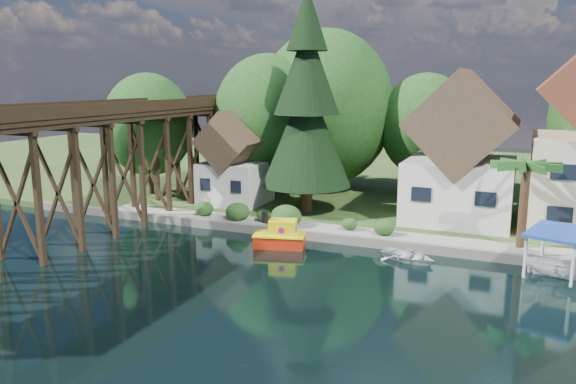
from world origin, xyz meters
name	(u,v)px	position (x,y,z in m)	size (l,w,h in m)	color
ground	(289,281)	(0.00, 0.00, 0.00)	(140.00, 140.00, 0.00)	black
bank	(410,178)	(0.00, 34.00, 0.25)	(140.00, 52.00, 0.50)	#2B481C
seawall	(394,245)	(4.00, 8.00, 0.31)	(60.00, 0.40, 0.62)	slate
promenade	(429,240)	(6.00, 9.30, 0.53)	(50.00, 2.60, 0.06)	gray
trestle_bridge	(111,157)	(-16.00, 5.17, 5.35)	(4.12, 44.18, 9.30)	black
house_left	(461,158)	(7.00, 16.00, 5.14)	(7.64, 8.64, 11.02)	white
shed	(235,164)	(-11.00, 14.50, 3.83)	(5.09, 5.40, 7.85)	white
bg_trees	(396,121)	(1.00, 21.25, 7.29)	(49.90, 13.30, 10.57)	#382314
shrubs	(280,215)	(-4.60, 9.26, 1.23)	(15.76, 2.47, 1.70)	#1C4217
conifer	(307,107)	(-4.36, 13.86, 8.74)	(6.95, 6.95, 17.12)	#382314
palm_tree	(526,168)	(11.43, 9.85, 5.49)	(5.19, 5.19, 5.71)	#382314
tugboat	(280,236)	(-3.01, 5.73, 0.72)	(3.67, 2.59, 2.41)	red
boat_white_a	(408,255)	(5.25, 6.18, 0.36)	(2.46, 3.45, 0.71)	silver
boat_canopy	(557,258)	(13.31, 6.33, 1.15)	(3.85, 4.76, 2.67)	white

